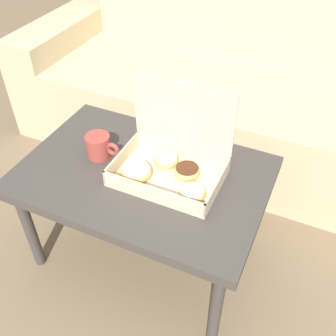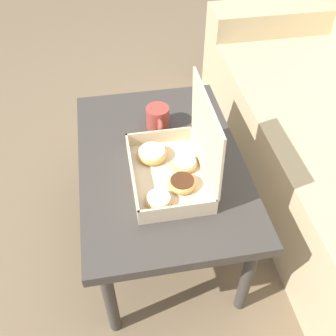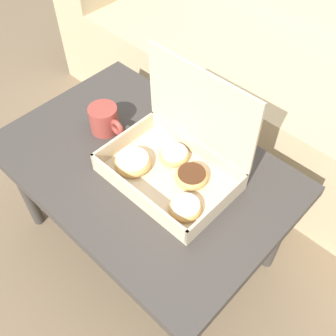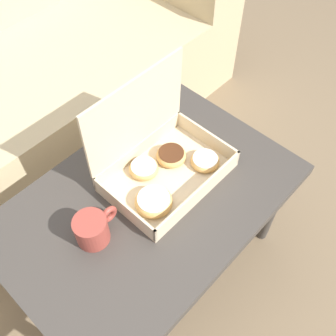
% 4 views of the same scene
% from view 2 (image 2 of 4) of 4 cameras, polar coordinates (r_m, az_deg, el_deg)
% --- Properties ---
extents(ground_plane, '(12.00, 12.00, 0.00)m').
position_cam_2_polar(ground_plane, '(1.86, 2.33, -8.89)').
color(ground_plane, '#756047').
extents(coffee_table, '(0.92, 0.61, 0.47)m').
position_cam_2_polar(coffee_table, '(1.52, -1.02, -0.11)').
color(coffee_table, '#3D3833').
rests_on(coffee_table, ground_plane).
extents(pastry_box, '(0.38, 0.27, 0.33)m').
position_cam_2_polar(pastry_box, '(1.38, 1.00, 0.50)').
color(pastry_box, beige).
rests_on(pastry_box, coffee_table).
extents(coffee_mug, '(0.14, 0.09, 0.09)m').
position_cam_2_polar(coffee_mug, '(1.60, -1.49, 7.31)').
color(coffee_mug, '#993D33').
rests_on(coffee_mug, coffee_table).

